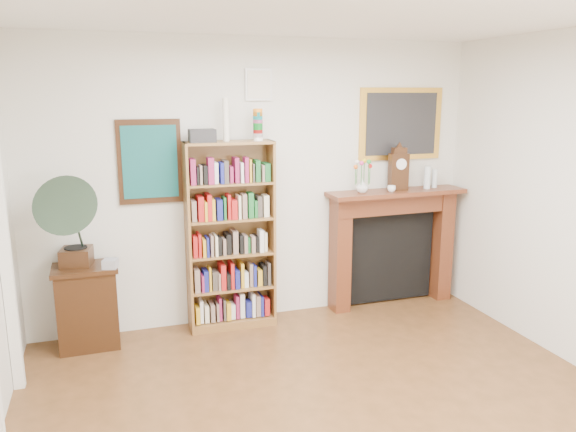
# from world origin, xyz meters

# --- Properties ---
(room) EXTENTS (4.51, 5.01, 2.81)m
(room) POSITION_xyz_m (0.00, 0.00, 1.40)
(room) COLOR #4D3117
(room) RESTS_ON ground
(teal_poster) EXTENTS (0.58, 0.04, 0.78)m
(teal_poster) POSITION_xyz_m (-1.05, 2.48, 1.65)
(teal_poster) COLOR black
(teal_poster) RESTS_ON back_wall
(small_picture) EXTENTS (0.26, 0.04, 0.30)m
(small_picture) POSITION_xyz_m (0.00, 2.48, 2.35)
(small_picture) COLOR white
(small_picture) RESTS_ON back_wall
(gilt_painting) EXTENTS (0.95, 0.04, 0.75)m
(gilt_painting) POSITION_xyz_m (1.55, 2.48, 1.95)
(gilt_painting) COLOR gold
(gilt_painting) RESTS_ON back_wall
(bookshelf) EXTENTS (0.85, 0.32, 2.11)m
(bookshelf) POSITION_xyz_m (-0.34, 2.33, 1.02)
(bookshelf) COLOR brown
(bookshelf) RESTS_ON floor
(side_cabinet) EXTENTS (0.57, 0.41, 0.76)m
(side_cabinet) POSITION_xyz_m (-1.68, 2.28, 0.38)
(side_cabinet) COLOR black
(side_cabinet) RESTS_ON floor
(fireplace) EXTENTS (1.51, 0.38, 1.27)m
(fireplace) POSITION_xyz_m (1.45, 2.39, 0.76)
(fireplace) COLOR #4C2311
(fireplace) RESTS_ON floor
(gramophone) EXTENTS (0.61, 0.72, 0.85)m
(gramophone) POSITION_xyz_m (-1.74, 2.18, 1.24)
(gramophone) COLOR black
(gramophone) RESTS_ON side_cabinet
(cd_stack) EXTENTS (0.15, 0.15, 0.08)m
(cd_stack) POSITION_xyz_m (-1.46, 2.15, 0.80)
(cd_stack) COLOR silver
(cd_stack) RESTS_ON side_cabinet
(mantel_clock) EXTENTS (0.20, 0.13, 0.45)m
(mantel_clock) POSITION_xyz_m (1.47, 2.34, 1.49)
(mantel_clock) COLOR black
(mantel_clock) RESTS_ON fireplace
(flower_vase) EXTENTS (0.14, 0.14, 0.13)m
(flower_vase) POSITION_xyz_m (1.04, 2.31, 1.34)
(flower_vase) COLOR silver
(flower_vase) RESTS_ON fireplace
(teacup) EXTENTS (0.11, 0.11, 0.07)m
(teacup) POSITION_xyz_m (1.35, 2.26, 1.30)
(teacup) COLOR white
(teacup) RESTS_ON fireplace
(bottle_left) EXTENTS (0.07, 0.07, 0.24)m
(bottle_left) POSITION_xyz_m (1.81, 2.32, 1.39)
(bottle_left) COLOR silver
(bottle_left) RESTS_ON fireplace
(bottle_right) EXTENTS (0.06, 0.06, 0.20)m
(bottle_right) POSITION_xyz_m (1.92, 2.36, 1.37)
(bottle_right) COLOR silver
(bottle_right) RESTS_ON fireplace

